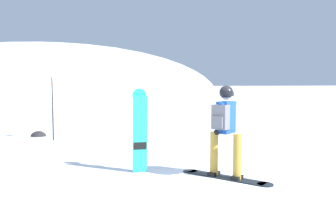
{
  "coord_description": "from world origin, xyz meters",
  "views": [
    {
      "loc": [
        -2.16,
        -5.93,
        1.78
      ],
      "look_at": [
        0.21,
        3.28,
        1.0
      ],
      "focal_mm": 39.33,
      "sensor_mm": 36.0,
      "label": 1
    }
  ],
  "objects_px": {
    "snowboarder_main": "(225,129)",
    "piste_marker_near": "(53,104)",
    "rock_dark": "(38,136)",
    "spare_snowboard": "(140,130)"
  },
  "relations": [
    {
      "from": "snowboarder_main",
      "to": "piste_marker_near",
      "type": "relative_size",
      "value": 0.87
    },
    {
      "from": "piste_marker_near",
      "to": "rock_dark",
      "type": "xyz_separation_m",
      "value": [
        -0.52,
        1.0,
        -1.12
      ]
    },
    {
      "from": "rock_dark",
      "to": "piste_marker_near",
      "type": "bearing_deg",
      "value": -62.47
    },
    {
      "from": "piste_marker_near",
      "to": "rock_dark",
      "type": "bearing_deg",
      "value": 117.53
    },
    {
      "from": "piste_marker_near",
      "to": "rock_dark",
      "type": "relative_size",
      "value": 4.06
    },
    {
      "from": "spare_snowboard",
      "to": "rock_dark",
      "type": "height_order",
      "value": "spare_snowboard"
    },
    {
      "from": "spare_snowboard",
      "to": "piste_marker_near",
      "type": "relative_size",
      "value": 0.84
    },
    {
      "from": "spare_snowboard",
      "to": "piste_marker_near",
      "type": "distance_m",
      "value": 5.01
    },
    {
      "from": "snowboarder_main",
      "to": "spare_snowboard",
      "type": "distance_m",
      "value": 1.65
    },
    {
      "from": "spare_snowboard",
      "to": "rock_dark",
      "type": "distance_m",
      "value": 6.18
    }
  ]
}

